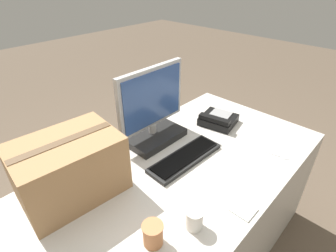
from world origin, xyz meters
TOP-DOWN VIEW (x-y plane):
  - office_desk at (0.00, 0.00)m, footprint 1.80×0.90m
  - monitor at (0.14, 0.30)m, footprint 0.46×0.25m
  - keyboard at (0.12, 0.02)m, footprint 0.45×0.16m
  - desk_phone at (0.55, 0.11)m, footprint 0.24×0.25m
  - paper_cup_left at (-0.34, -0.21)m, footprint 0.08×0.08m
  - paper_cup_right at (-0.18, -0.28)m, footprint 0.08×0.08m
  - spoon at (0.50, -0.34)m, footprint 0.05×0.14m
  - cardboard_box at (-0.41, 0.25)m, footprint 0.46×0.34m
  - sticky_note_pad at (0.03, -0.38)m, footprint 0.09×0.09m

SIDE VIEW (x-z plane):
  - office_desk at x=0.00m, z-range 0.00..0.72m
  - spoon at x=0.50m, z-range 0.72..0.72m
  - sticky_note_pad at x=0.03m, z-range 0.72..0.72m
  - keyboard at x=0.12m, z-range 0.72..0.74m
  - desk_phone at x=0.55m, z-range 0.71..0.79m
  - paper_cup_right at x=-0.18m, z-range 0.72..0.81m
  - paper_cup_left at x=-0.34m, z-range 0.72..0.81m
  - cardboard_box at x=-0.41m, z-range 0.72..1.00m
  - monitor at x=0.14m, z-range 0.66..1.10m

